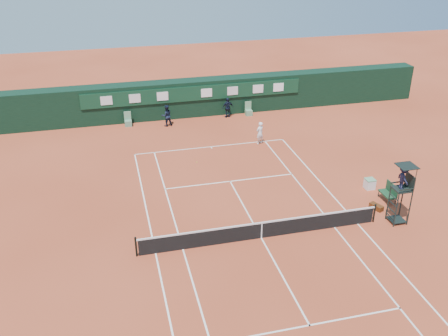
# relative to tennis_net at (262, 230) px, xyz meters

# --- Properties ---
(ground) EXTENTS (90.00, 90.00, 0.00)m
(ground) POSITION_rel_tennis_net_xyz_m (0.00, 0.00, -0.51)
(ground) COLOR #B3472A
(ground) RESTS_ON ground
(court_lines) EXTENTS (11.05, 23.85, 0.01)m
(court_lines) POSITION_rel_tennis_net_xyz_m (0.00, 0.00, -0.50)
(court_lines) COLOR silver
(court_lines) RESTS_ON ground
(tennis_net) EXTENTS (12.90, 0.10, 1.10)m
(tennis_net) POSITION_rel_tennis_net_xyz_m (0.00, 0.00, 0.00)
(tennis_net) COLOR black
(tennis_net) RESTS_ON ground
(back_wall) EXTENTS (40.00, 1.65, 3.00)m
(back_wall) POSITION_rel_tennis_net_xyz_m (0.00, 18.74, 1.00)
(back_wall) COLOR black
(back_wall) RESTS_ON ground
(linesman_chair_left) EXTENTS (0.55, 0.50, 1.15)m
(linesman_chair_left) POSITION_rel_tennis_net_xyz_m (-5.50, 17.48, -0.19)
(linesman_chair_left) COLOR #5A8969
(linesman_chair_left) RESTS_ON ground
(linesman_chair_right) EXTENTS (0.55, 0.50, 1.15)m
(linesman_chair_right) POSITION_rel_tennis_net_xyz_m (4.50, 17.48, -0.19)
(linesman_chair_right) COLOR #5F9168
(linesman_chair_right) RESTS_ON ground
(umpire_chair) EXTENTS (0.96, 0.95, 3.42)m
(umpire_chair) POSITION_rel_tennis_net_xyz_m (7.60, -0.31, 1.95)
(umpire_chair) COLOR black
(umpire_chair) RESTS_ON ground
(player_bench) EXTENTS (0.55, 1.20, 1.10)m
(player_bench) POSITION_rel_tennis_net_xyz_m (8.40, 1.85, 0.09)
(player_bench) COLOR #173B22
(player_bench) RESTS_ON ground
(tennis_bag) EXTENTS (0.62, 0.87, 0.30)m
(tennis_bag) POSITION_rel_tennis_net_xyz_m (7.23, 1.15, -0.36)
(tennis_bag) COLOR black
(tennis_bag) RESTS_ON ground
(cooler) EXTENTS (0.57, 0.57, 0.65)m
(cooler) POSITION_rel_tennis_net_xyz_m (8.05, 3.46, -0.18)
(cooler) COLOR silver
(cooler) RESTS_ON ground
(tennis_ball) EXTENTS (0.07, 0.07, 0.07)m
(tennis_ball) POSITION_rel_tennis_net_xyz_m (-1.51, 9.57, -0.48)
(tennis_ball) COLOR #D1E234
(tennis_ball) RESTS_ON ground
(player) EXTENTS (0.73, 0.63, 1.69)m
(player) POSITION_rel_tennis_net_xyz_m (3.58, 11.57, 0.34)
(player) COLOR white
(player) RESTS_ON ground
(ball_kid_left) EXTENTS (0.93, 0.78, 1.73)m
(ball_kid_left) POSITION_rel_tennis_net_xyz_m (-2.50, 16.73, 0.36)
(ball_kid_left) COLOR black
(ball_kid_left) RESTS_ON ground
(ball_kid_right) EXTENTS (1.05, 0.58, 1.69)m
(ball_kid_right) POSITION_rel_tennis_net_xyz_m (2.67, 17.41, 0.34)
(ball_kid_right) COLOR black
(ball_kid_right) RESTS_ON ground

